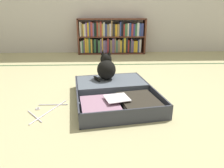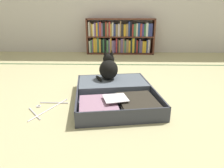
% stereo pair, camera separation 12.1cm
% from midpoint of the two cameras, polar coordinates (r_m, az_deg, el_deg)
% --- Properties ---
extents(ground_plane, '(10.00, 10.00, 0.00)m').
position_cam_midpoint_polar(ground_plane, '(1.86, 4.07, -4.79)').
color(ground_plane, '#BDB581').
extents(tatami_border, '(4.80, 0.05, 0.00)m').
position_cam_midpoint_polar(tatami_border, '(3.15, 3.16, 5.54)').
color(tatami_border, '#35532F').
rests_on(tatami_border, ground_plane).
extents(bookshelf, '(1.30, 0.24, 0.66)m').
position_cam_midpoint_polar(bookshelf, '(3.98, 3.08, 13.10)').
color(bookshelf, brown).
rests_on(bookshelf, ground_plane).
extents(open_suitcase, '(0.82, 0.98, 0.12)m').
position_cam_midpoint_polar(open_suitcase, '(1.89, 2.57, -2.60)').
color(open_suitcase, '#343743').
rests_on(open_suitcase, ground_plane).
extents(black_cat, '(0.24, 0.24, 0.29)m').
position_cam_midpoint_polar(black_cat, '(2.05, 0.68, 4.50)').
color(black_cat, black).
rests_on(black_cat, open_suitcase).
extents(clothes_hanger, '(0.31, 0.42, 0.01)m').
position_cam_midpoint_polar(clothes_hanger, '(1.78, -16.44, -6.63)').
color(clothes_hanger, silver).
rests_on(clothes_hanger, ground_plane).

